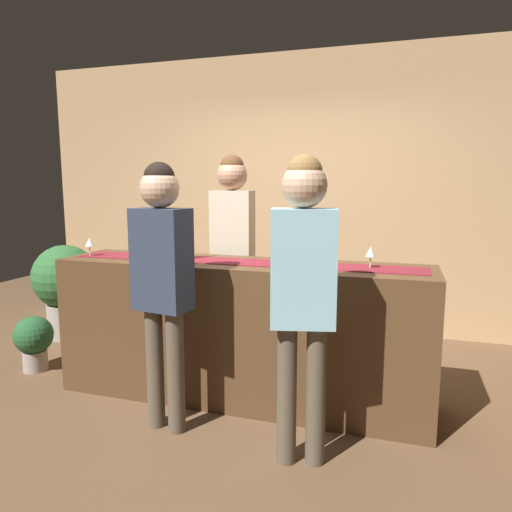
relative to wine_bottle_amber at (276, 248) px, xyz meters
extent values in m
plane|color=brown|center=(-0.26, 0.00, -1.12)|extent=(10.00, 10.00, 0.00)
cube|color=tan|center=(-0.26, 1.90, 0.33)|extent=(6.00, 0.12, 2.90)
cube|color=#543821|center=(-0.26, 0.00, -0.61)|extent=(2.65, 0.60, 1.00)
cube|color=maroon|center=(-0.26, 0.00, -0.11)|extent=(2.52, 0.28, 0.01)
cylinder|color=brown|center=(0.00, 0.00, -0.01)|extent=(0.07, 0.07, 0.21)
cylinder|color=brown|center=(0.00, 0.00, 0.13)|extent=(0.03, 0.03, 0.08)
cylinder|color=black|center=(0.00, 0.00, 0.18)|extent=(0.03, 0.03, 0.02)
cylinder|color=#194723|center=(-0.67, 0.01, -0.01)|extent=(0.07, 0.07, 0.21)
cylinder|color=#194723|center=(-0.67, 0.01, 0.13)|extent=(0.03, 0.03, 0.08)
cylinder|color=black|center=(-0.67, 0.01, 0.18)|extent=(0.03, 0.03, 0.02)
cylinder|color=#B2C6C1|center=(-0.99, 0.05, -0.01)|extent=(0.07, 0.07, 0.21)
cylinder|color=#B2C6C1|center=(-0.99, 0.05, 0.13)|extent=(0.03, 0.03, 0.08)
cylinder|color=black|center=(-0.99, 0.05, 0.18)|extent=(0.03, 0.03, 0.02)
cylinder|color=silver|center=(0.63, 0.02, -0.11)|extent=(0.06, 0.06, 0.00)
cylinder|color=silver|center=(0.63, 0.02, -0.07)|extent=(0.01, 0.01, 0.08)
cone|color=silver|center=(0.63, 0.02, 0.00)|extent=(0.07, 0.07, 0.06)
cylinder|color=silver|center=(-1.44, -0.09, -0.11)|extent=(0.06, 0.06, 0.00)
cylinder|color=silver|center=(-1.44, -0.09, -0.07)|extent=(0.01, 0.01, 0.08)
cone|color=silver|center=(-1.44, -0.09, 0.00)|extent=(0.07, 0.07, 0.06)
cylinder|color=silver|center=(-0.84, -0.06, -0.11)|extent=(0.06, 0.06, 0.00)
cylinder|color=silver|center=(-0.84, -0.06, -0.07)|extent=(0.01, 0.01, 0.08)
cone|color=silver|center=(-0.84, -0.06, 0.00)|extent=(0.07, 0.07, 0.06)
cylinder|color=#26262B|center=(-0.45, 0.58, -0.70)|extent=(0.11, 0.11, 0.83)
cylinder|color=#26262B|center=(-0.61, 0.58, -0.70)|extent=(0.11, 0.11, 0.83)
cube|color=beige|center=(-0.53, 0.58, 0.05)|extent=(0.35, 0.21, 0.66)
sphere|color=tan|center=(-0.53, 0.58, 0.50)|extent=(0.25, 0.25, 0.25)
sphere|color=brown|center=(-0.53, 0.58, 0.57)|extent=(0.20, 0.20, 0.20)
cylinder|color=brown|center=(0.25, -0.69, -0.72)|extent=(0.11, 0.11, 0.79)
cylinder|color=brown|center=(0.41, -0.65, -0.72)|extent=(0.11, 0.11, 0.79)
cube|color=#99D1E0|center=(0.33, -0.67, -0.01)|extent=(0.38, 0.27, 0.63)
sphere|color=#DBAD89|center=(0.33, -0.67, 0.42)|extent=(0.24, 0.24, 0.24)
sphere|color=olive|center=(0.33, -0.67, 0.49)|extent=(0.19, 0.19, 0.19)
cylinder|color=brown|center=(-0.64, -0.55, -0.72)|extent=(0.11, 0.11, 0.78)
cylinder|color=brown|center=(-0.48, -0.58, -0.72)|extent=(0.11, 0.11, 0.78)
cube|color=#2D384C|center=(-0.56, -0.57, -0.02)|extent=(0.37, 0.25, 0.62)
sphere|color=#DBAD89|center=(-0.56, -0.57, 0.41)|extent=(0.24, 0.24, 0.24)
sphere|color=black|center=(-0.56, -0.57, 0.47)|extent=(0.18, 0.18, 0.18)
cylinder|color=#9E9389|center=(-2.42, 0.78, -0.94)|extent=(0.40, 0.40, 0.35)
sphere|color=#2D6633|center=(-2.42, 0.78, -0.49)|extent=(0.65, 0.65, 0.65)
cylinder|color=#9E9389|center=(-2.07, -0.05, -1.03)|extent=(0.20, 0.20, 0.17)
sphere|color=#23562D|center=(-2.07, -0.05, -0.81)|extent=(0.32, 0.32, 0.32)
camera|label=1|loc=(0.82, -3.06, 0.43)|focal=32.74mm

